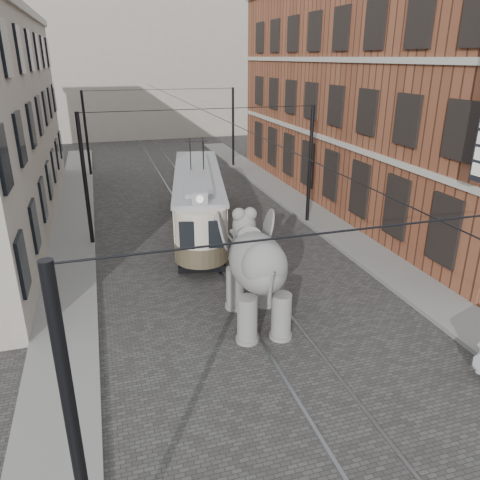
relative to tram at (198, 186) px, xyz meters
name	(u,v)px	position (x,y,z in m)	size (l,w,h in m)	color
ground	(247,285)	(0.38, -6.86, -2.21)	(120.00, 120.00, 0.00)	#403D3B
tram_rails	(247,285)	(0.38, -6.86, -2.20)	(1.54, 80.00, 0.02)	slate
sidewalk_right	(385,265)	(6.38, -6.86, -2.13)	(2.00, 60.00, 0.15)	slate
sidewalk_left	(67,308)	(-6.12, -6.86, -2.13)	(2.00, 60.00, 0.15)	slate
brick_building	(384,97)	(11.38, 2.14, 3.79)	(8.00, 26.00, 12.00)	brown
distant_block	(136,68)	(0.38, 33.14, 4.79)	(28.00, 10.00, 14.00)	gray
catenary	(210,178)	(0.18, -1.86, 0.79)	(11.00, 30.20, 6.00)	black
tram	(198,186)	(0.00, 0.00, 0.00)	(2.30, 11.14, 4.42)	beige
elephant	(257,276)	(-0.11, -9.44, -0.56)	(2.98, 5.40, 3.31)	slate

